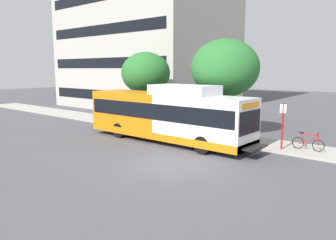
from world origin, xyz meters
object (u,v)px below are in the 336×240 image
(bus_stop_sign_pole, at_px, (283,123))
(street_tree_mid_block, at_px, (146,73))
(bicycle_parked, at_px, (308,143))
(street_tree_near_stop, at_px, (225,68))
(transit_bus, at_px, (167,115))

(bus_stop_sign_pole, height_order, street_tree_mid_block, street_tree_mid_block)
(bus_stop_sign_pole, xyz_separation_m, bicycle_parked, (0.77, -1.19, -1.09))
(street_tree_mid_block, bearing_deg, street_tree_near_stop, -91.69)
(transit_bus, height_order, street_tree_mid_block, street_tree_mid_block)
(bus_stop_sign_pole, relative_size, street_tree_near_stop, 0.40)
(transit_bus, bearing_deg, street_tree_mid_block, 55.01)
(bicycle_parked, bearing_deg, bus_stop_sign_pole, 122.96)
(bus_stop_sign_pole, bearing_deg, street_tree_near_stop, 71.35)
(street_tree_near_stop, xyz_separation_m, street_tree_mid_block, (0.22, 7.58, -0.39))
(transit_bus, distance_m, bicycle_parked, 8.41)
(bicycle_parked, bearing_deg, street_tree_near_stop, 82.15)
(bicycle_parked, bearing_deg, transit_bus, 110.61)
(bicycle_parked, bearing_deg, street_tree_mid_block, 85.61)
(street_tree_mid_block, bearing_deg, bicycle_parked, -94.39)
(transit_bus, bearing_deg, bus_stop_sign_pole, -71.89)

